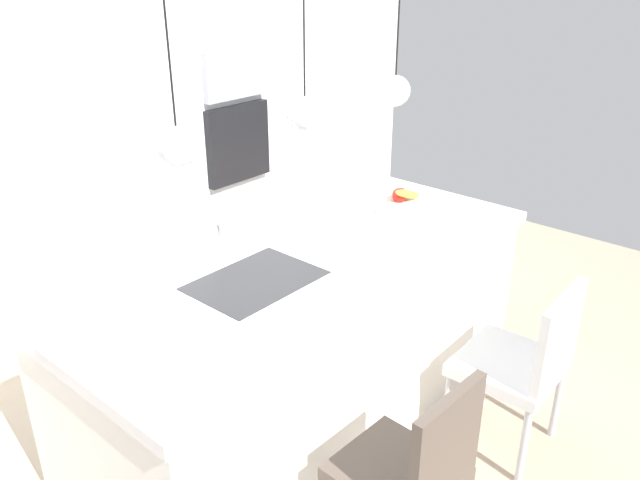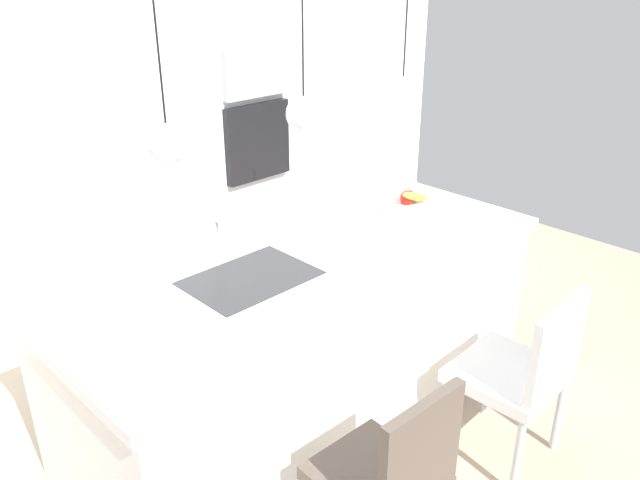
{
  "view_description": "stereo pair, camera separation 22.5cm",
  "coord_description": "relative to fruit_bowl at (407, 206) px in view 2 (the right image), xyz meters",
  "views": [
    {
      "loc": [
        -2.02,
        -1.85,
        2.25
      ],
      "look_at": [
        0.1,
        0.0,
        0.98
      ],
      "focal_mm": 35.76,
      "sensor_mm": 36.0,
      "label": 1
    },
    {
      "loc": [
        -1.87,
        -2.01,
        2.25
      ],
      "look_at": [
        0.1,
        0.0,
        0.98
      ],
      "focal_mm": 35.76,
      "sensor_mm": 36.0,
      "label": 2
    }
  ],
  "objects": [
    {
      "name": "floor",
      "position": [
        -0.77,
        -0.0,
        -0.97
      ],
      "size": [
        6.6,
        6.6,
        0.0
      ],
      "primitive_type": "plane",
      "color": "tan",
      "rests_on": "ground"
    },
    {
      "name": "back_wall",
      "position": [
        -0.77,
        1.65,
        0.33
      ],
      "size": [
        6.0,
        0.1,
        2.6
      ],
      "primitive_type": "cube",
      "color": "white",
      "rests_on": "ground"
    },
    {
      "name": "kitchen_island",
      "position": [
        -0.77,
        -0.0,
        -0.51
      ],
      "size": [
        2.46,
        1.1,
        0.93
      ],
      "color": "white",
      "rests_on": "ground"
    },
    {
      "name": "sink_basin",
      "position": [
        -1.11,
        -0.0,
        -0.05
      ],
      "size": [
        0.56,
        0.4,
        0.02
      ],
      "primitive_type": "cube",
      "color": "#2D2D30",
      "rests_on": "kitchen_island"
    },
    {
      "name": "faucet",
      "position": [
        -1.11,
        0.21,
        0.1
      ],
      "size": [
        0.02,
        0.17,
        0.22
      ],
      "color": "silver",
      "rests_on": "kitchen_island"
    },
    {
      "name": "fruit_bowl",
      "position": [
        0.0,
        0.0,
        0.0
      ],
      "size": [
        0.28,
        0.28,
        0.16
      ],
      "color": "beige",
      "rests_on": "kitchen_island"
    },
    {
      "name": "microwave",
      "position": [
        0.22,
        1.58,
        0.51
      ],
      "size": [
        0.54,
        0.08,
        0.34
      ],
      "primitive_type": "cube",
      "color": "#9E9EA3",
      "rests_on": "back_wall"
    },
    {
      "name": "oven",
      "position": [
        0.22,
        1.58,
        0.01
      ],
      "size": [
        0.56,
        0.08,
        0.56
      ],
      "primitive_type": "cube",
      "color": "black",
      "rests_on": "back_wall"
    },
    {
      "name": "chair_near",
      "position": [
        -1.24,
        -0.94,
        -0.46
      ],
      "size": [
        0.42,
        0.45,
        0.92
      ],
      "color": "brown",
      "rests_on": "ground"
    },
    {
      "name": "chair_middle",
      "position": [
        -0.3,
        -0.94,
        -0.46
      ],
      "size": [
        0.48,
        0.47,
        0.9
      ],
      "color": "silver",
      "rests_on": "ground"
    },
    {
      "name": "pendant_light_left",
      "position": [
        -1.45,
        -0.0,
        0.64
      ],
      "size": [
        0.16,
        0.16,
        0.76
      ],
      "color": "silver"
    },
    {
      "name": "pendant_light_center",
      "position": [
        -0.77,
        -0.0,
        0.64
      ],
      "size": [
        0.16,
        0.16,
        0.76
      ],
      "color": "silver"
    },
    {
      "name": "pendant_light_right",
      "position": [
        -0.09,
        -0.0,
        0.64
      ],
      "size": [
        0.16,
        0.16,
        0.76
      ],
      "color": "silver"
    }
  ]
}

